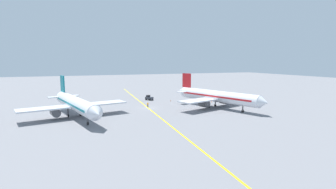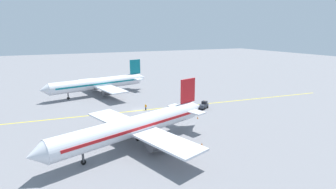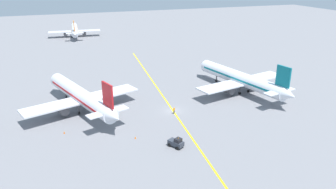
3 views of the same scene
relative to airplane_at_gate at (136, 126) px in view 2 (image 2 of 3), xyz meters
name	(u,v)px [view 2 (image 2 of 3)]	position (x,y,z in m)	size (l,w,h in m)	color
ground_plane	(139,111)	(20.45, -7.49, -3.71)	(400.00, 400.00, 0.00)	slate
apron_yellow_centreline	(139,111)	(20.45, -7.49, -3.71)	(0.40, 120.00, 0.01)	yellow
airplane_at_gate	(136,126)	(0.00, 0.00, 0.00)	(28.20, 34.60, 10.60)	silver
airplane_adjacent_stand	(99,84)	(42.60, -1.39, 0.00)	(28.46, 35.24, 10.60)	silver
baggage_tug_dark	(204,105)	(15.02, -23.72, -2.81)	(2.87, 3.34, 2.11)	#333842
ground_crew_worker	(146,107)	(20.07, -9.15, -2.80)	(0.50, 0.38, 1.68)	#23232D
traffic_cone_near_nose	(202,144)	(-4.86, -10.84, -3.43)	(0.32, 0.32, 0.55)	orange
traffic_cone_mid_apron	(198,117)	(8.46, -17.95, -3.43)	(0.32, 0.32, 0.55)	orange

